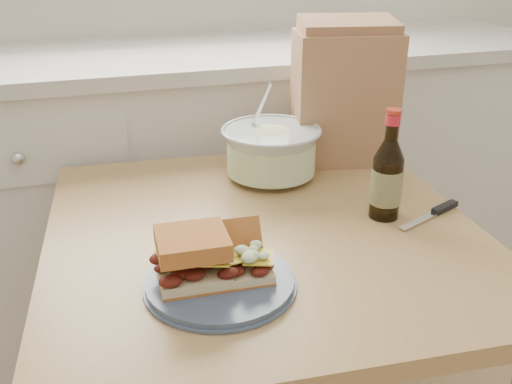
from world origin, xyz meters
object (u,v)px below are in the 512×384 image
object	(u,v)px
plate	(220,282)
paper_bag	(344,98)
coleslaw_bowl	(271,153)
dining_table	(264,271)
beer_bottle	(387,178)

from	to	relation	value
plate	paper_bag	xyz separation A→B (m)	(0.45, 0.49, 0.16)
coleslaw_bowl	paper_bag	world-z (taller)	paper_bag
dining_table	paper_bag	xyz separation A→B (m)	(0.32, 0.31, 0.27)
dining_table	paper_bag	bearing A→B (deg)	49.18
dining_table	plate	distance (m)	0.25
plate	dining_table	bearing A→B (deg)	52.46
dining_table	plate	bearing A→B (deg)	-122.95
dining_table	paper_bag	size ratio (longest dim) A/B	2.83
dining_table	beer_bottle	bearing A→B (deg)	-1.56
paper_bag	plate	bearing A→B (deg)	-120.99
plate	beer_bottle	distance (m)	0.43
plate	beer_bottle	world-z (taller)	beer_bottle
coleslaw_bowl	plate	bearing A→B (deg)	-119.11
dining_table	beer_bottle	size ratio (longest dim) A/B	3.97
beer_bottle	paper_bag	bearing A→B (deg)	58.53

